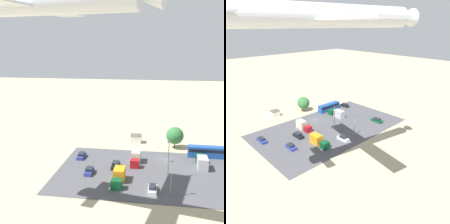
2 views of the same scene
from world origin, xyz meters
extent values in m
plane|color=tan|center=(0.00, 0.00, 0.00)|extent=(400.00, 400.00, 0.00)
cube|color=#4C4C51|center=(0.00, 9.48, 0.04)|extent=(54.86, 31.72, 0.08)
cube|color=silver|center=(9.61, -14.76, 1.26)|extent=(3.33, 3.01, 2.52)
cube|color=#59514C|center=(9.61, -14.76, 2.58)|extent=(3.57, 3.25, 0.12)
cube|color=#1E4C9E|center=(-11.48, -4.00, 1.67)|extent=(10.75, 2.55, 3.19)
cube|color=black|center=(-11.48, -4.00, 2.25)|extent=(10.32, 2.59, 0.89)
cube|color=black|center=(-20.17, -2.61, 0.53)|extent=(1.86, 4.43, 0.91)
cube|color=#1E232D|center=(-20.17, -2.61, 1.32)|extent=(1.56, 2.48, 0.66)
cube|color=navy|center=(18.88, 12.56, 0.53)|extent=(1.85, 4.23, 0.91)
cube|color=#1E232D|center=(18.88, 12.56, 1.32)|extent=(1.55, 2.37, 0.67)
cube|color=black|center=(12.97, 7.80, 0.56)|extent=(1.91, 4.47, 0.96)
cube|color=#1E232D|center=(12.97, 7.80, 1.39)|extent=(1.61, 2.51, 0.70)
cube|color=silver|center=(3.03, 19.85, 0.50)|extent=(1.88, 4.51, 0.84)
cube|color=#1E232D|center=(3.03, 19.85, 1.23)|extent=(1.58, 2.53, 0.62)
cube|color=navy|center=(23.62, 2.10, 0.50)|extent=(1.80, 4.72, 0.84)
cube|color=#1E232D|center=(23.62, 2.10, 1.22)|extent=(1.51, 2.64, 0.61)
cube|color=#0C4723|center=(-17.22, 18.58, 0.52)|extent=(1.93, 4.77, 0.89)
cube|color=#1E232D|center=(-17.22, 18.58, 1.29)|extent=(1.62, 2.67, 0.65)
cube|color=#0C4723|center=(-9.17, 0.52, 1.18)|extent=(2.44, 2.43, 2.21)
cube|color=#B2B2B7|center=(-9.17, 5.10, 1.66)|extent=(2.44, 4.31, 3.15)
cube|color=maroon|center=(8.11, 6.77, 1.15)|extent=(2.31, 2.19, 2.14)
cube|color=beige|center=(8.11, 2.64, 1.61)|extent=(2.31, 3.89, 3.06)
cube|color=#0C4723|center=(10.97, 19.57, 1.14)|extent=(2.47, 2.28, 2.13)
cube|color=orange|center=(10.97, 15.27, 1.60)|extent=(2.47, 4.05, 3.04)
cylinder|color=brown|center=(-2.64, -11.07, 0.99)|extent=(0.36, 0.36, 1.98)
sphere|color=#337038|center=(-2.64, -11.07, 3.99)|extent=(5.36, 5.36, 5.36)
cylinder|color=gray|center=(-0.34, 11.89, 4.45)|extent=(0.20, 0.20, 8.75)
cube|color=#4C4C51|center=(-0.34, 11.89, 9.01)|extent=(0.90, 0.28, 0.20)
cylinder|color=gray|center=(-0.77, 21.35, 3.92)|extent=(0.20, 0.20, 7.69)
cube|color=#4C4C51|center=(-0.77, 21.35, 7.95)|extent=(0.90, 0.28, 0.20)
cylinder|color=silver|center=(23.16, 35.04, 37.71)|extent=(36.90, 11.24, 3.96)
cone|color=silver|center=(3.95, 38.96, 37.71)|extent=(5.02, 4.55, 3.76)
cube|color=silver|center=(23.16, 35.04, 37.12)|extent=(11.68, 33.53, 0.36)
camera|label=1|loc=(1.67, 83.09, 31.42)|focal=50.00mm
camera|label=2|loc=(48.92, 65.84, 36.30)|focal=35.00mm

